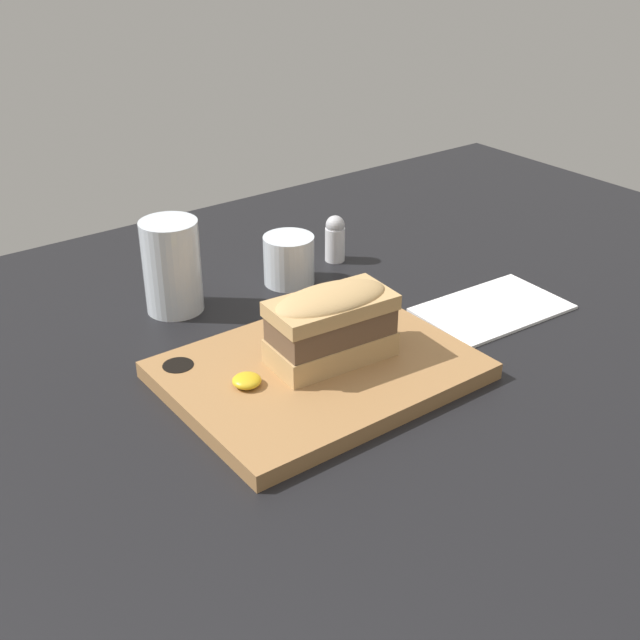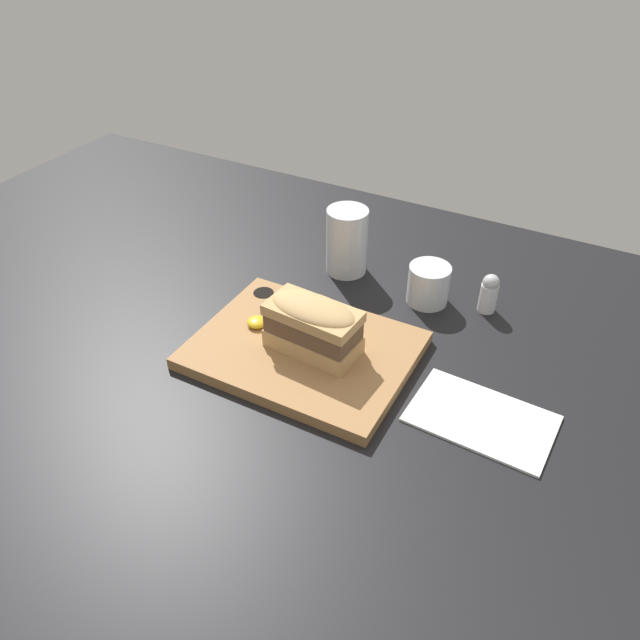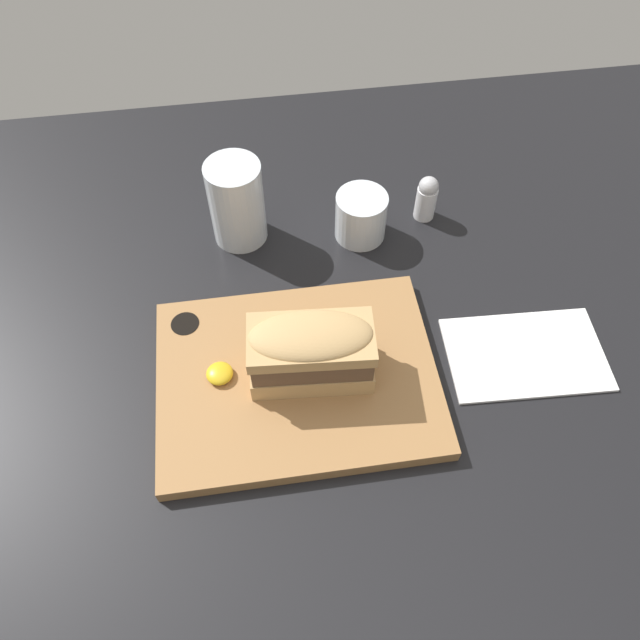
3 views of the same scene
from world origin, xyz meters
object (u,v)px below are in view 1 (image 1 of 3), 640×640
at_px(water_glass, 173,272).
at_px(salt_shaker, 335,238).
at_px(napkin, 492,309).
at_px(sandwich, 331,322).
at_px(wine_glass, 289,262).
at_px(serving_board, 318,370).

distance_m(water_glass, salt_shaker, 0.26).
bearing_deg(napkin, water_glass, 142.79).
height_order(sandwich, napkin, sandwich).
xyz_separation_m(sandwich, napkin, (0.26, -0.00, -0.06)).
height_order(water_glass, wine_glass, water_glass).
bearing_deg(sandwich, serving_board, 178.40).
relative_size(sandwich, salt_shaker, 2.06).
bearing_deg(sandwich, salt_shaker, 51.47).
bearing_deg(salt_shaker, wine_glass, -167.30).
bearing_deg(water_glass, serving_board, -78.88).
bearing_deg(wine_glass, salt_shaker, 12.70).
height_order(serving_board, napkin, serving_board).
xyz_separation_m(water_glass, napkin, (0.33, -0.25, -0.05)).
bearing_deg(salt_shaker, water_glass, 179.94).
height_order(wine_glass, napkin, wine_glass).
bearing_deg(wine_glass, sandwich, -113.77).
relative_size(serving_board, salt_shaker, 4.68).
distance_m(sandwich, wine_glass, 0.25).
xyz_separation_m(sandwich, salt_shaker, (0.20, 0.25, -0.03)).
relative_size(water_glass, wine_glass, 1.73).
bearing_deg(sandwich, wine_glass, 66.23).
distance_m(sandwich, water_glass, 0.26).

